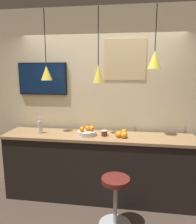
% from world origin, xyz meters
% --- Properties ---
extents(back_wall, '(8.00, 0.06, 2.90)m').
position_xyz_m(back_wall, '(0.00, 1.02, 1.45)').
color(back_wall, beige).
rests_on(back_wall, ground_plane).
extents(service_counter, '(2.83, 0.56, 1.01)m').
position_xyz_m(service_counter, '(0.00, 0.63, 0.50)').
color(service_counter, black).
rests_on(service_counter, ground_plane).
extents(bar_stool, '(0.41, 0.41, 0.66)m').
position_xyz_m(bar_stool, '(0.31, 0.03, 0.43)').
color(bar_stool, '#B7B7BC').
rests_on(bar_stool, ground_plane).
extents(fruit_bowl, '(0.27, 0.27, 0.14)m').
position_xyz_m(fruit_bowl, '(-0.16, 0.61, 1.05)').
color(fruit_bowl, beige).
rests_on(fruit_bowl, service_counter).
extents(orange_pile, '(0.18, 0.25, 0.09)m').
position_xyz_m(orange_pile, '(0.36, 0.60, 1.05)').
color(orange_pile, orange).
rests_on(orange_pile, service_counter).
extents(juice_bottle, '(0.07, 0.07, 0.24)m').
position_xyz_m(juice_bottle, '(-0.89, 0.61, 1.11)').
color(juice_bottle, silver).
rests_on(juice_bottle, service_counter).
extents(spread_jar, '(0.09, 0.09, 0.08)m').
position_xyz_m(spread_jar, '(0.10, 0.61, 1.05)').
color(spread_jar, '#562D19').
rests_on(spread_jar, service_counter).
extents(pendant_lamp_left, '(0.16, 0.16, 1.00)m').
position_xyz_m(pendant_lamp_left, '(-0.77, 0.66, 1.92)').
color(pendant_lamp_left, black).
extents(pendant_lamp_middle, '(0.15, 0.15, 1.02)m').
position_xyz_m(pendant_lamp_middle, '(0.00, 0.66, 1.91)').
color(pendant_lamp_middle, black).
extents(pendant_lamp_right, '(0.18, 0.18, 0.83)m').
position_xyz_m(pendant_lamp_right, '(0.77, 0.66, 2.09)').
color(pendant_lamp_right, black).
extents(mounted_tv, '(0.81, 0.04, 0.51)m').
position_xyz_m(mounted_tv, '(-0.96, 0.97, 1.82)').
color(mounted_tv, black).
extents(wall_poster, '(0.63, 0.01, 0.62)m').
position_xyz_m(wall_poster, '(0.36, 0.99, 2.11)').
color(wall_poster, '#DBBC84').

